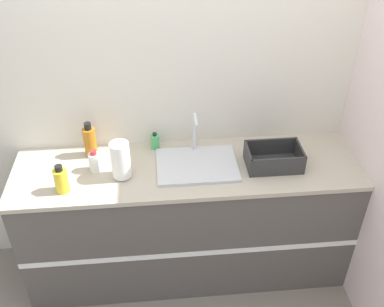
% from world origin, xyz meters
% --- Properties ---
extents(ground_plane, '(12.00, 12.00, 0.00)m').
position_xyz_m(ground_plane, '(0.00, 0.00, 0.00)').
color(ground_plane, slate).
extents(wall_back, '(4.56, 0.06, 2.60)m').
position_xyz_m(wall_back, '(0.00, 0.61, 1.30)').
color(wall_back, beige).
rests_on(wall_back, ground_plane).
extents(wall_right, '(0.06, 2.58, 2.60)m').
position_xyz_m(wall_right, '(1.11, 0.29, 1.30)').
color(wall_right, silver).
rests_on(wall_right, ground_plane).
extents(counter_cabinet, '(2.19, 0.61, 0.93)m').
position_xyz_m(counter_cabinet, '(0.00, 0.29, 0.46)').
color(counter_cabinet, '#514C47').
rests_on(counter_cabinet, ground_plane).
extents(sink, '(0.50, 0.37, 0.29)m').
position_xyz_m(sink, '(0.06, 0.30, 0.95)').
color(sink, silver).
rests_on(sink, counter_cabinet).
extents(paper_towel_roll, '(0.11, 0.11, 0.24)m').
position_xyz_m(paper_towel_roll, '(-0.40, 0.23, 1.05)').
color(paper_towel_roll, '#4C4C51').
rests_on(paper_towel_roll, counter_cabinet).
extents(dish_rack, '(0.34, 0.22, 0.13)m').
position_xyz_m(dish_rack, '(0.53, 0.26, 0.97)').
color(dish_rack, '#2D2D2D').
rests_on(dish_rack, counter_cabinet).
extents(bottle_white_spray, '(0.07, 0.07, 0.15)m').
position_xyz_m(bottle_white_spray, '(-0.57, 0.31, 0.99)').
color(bottle_white_spray, white).
rests_on(bottle_white_spray, counter_cabinet).
extents(bottle_amber, '(0.08, 0.08, 0.24)m').
position_xyz_m(bottle_amber, '(-0.61, 0.48, 1.03)').
color(bottle_amber, '#B26B19').
rests_on(bottle_amber, counter_cabinet).
extents(bottle_yellow, '(0.08, 0.08, 0.18)m').
position_xyz_m(bottle_yellow, '(-0.74, 0.13, 1.01)').
color(bottle_yellow, yellow).
rests_on(bottle_yellow, counter_cabinet).
extents(soap_dispenser, '(0.06, 0.06, 0.12)m').
position_xyz_m(soap_dispenser, '(-0.20, 0.51, 0.98)').
color(soap_dispenser, '#4CB266').
rests_on(soap_dispenser, counter_cabinet).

